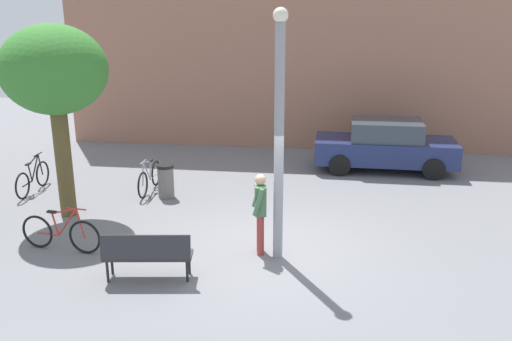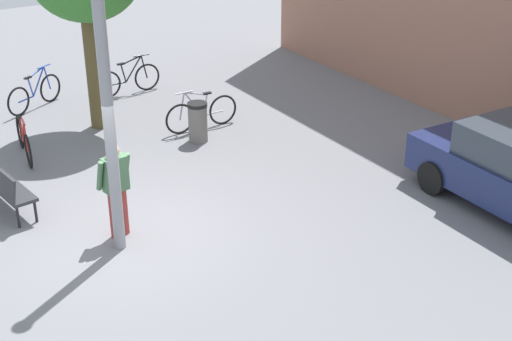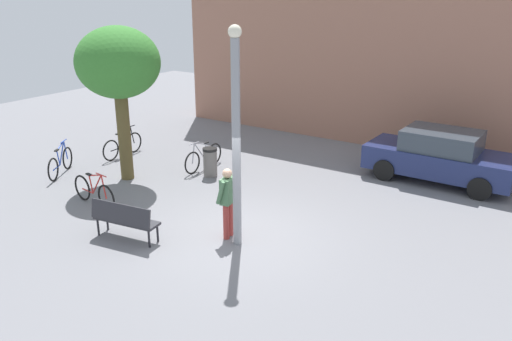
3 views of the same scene
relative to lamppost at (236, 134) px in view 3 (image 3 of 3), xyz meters
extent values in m
plane|color=slate|center=(-0.22, 0.32, -2.55)|extent=(36.00, 36.00, 0.00)
cube|color=#9E6B56|center=(-0.22, 9.87, 1.15)|extent=(16.56, 2.00, 7.42)
cylinder|color=gray|center=(0.00, 0.00, -0.29)|extent=(0.19, 0.19, 4.53)
sphere|color=#F2EACC|center=(0.00, 0.00, 2.10)|extent=(0.28, 0.28, 0.28)
cylinder|color=#9E3833|center=(-0.35, 0.06, -2.13)|extent=(0.14, 0.14, 0.85)
cylinder|color=#9E3833|center=(-0.39, 0.25, -2.13)|extent=(0.14, 0.14, 0.85)
cube|color=#47704C|center=(-0.37, 0.16, -1.40)|extent=(0.29, 0.43, 0.60)
sphere|color=tan|center=(-0.37, 0.16, -0.99)|extent=(0.22, 0.22, 0.22)
cylinder|color=#47704C|center=(-0.38, -0.10, -1.37)|extent=(0.24, 0.13, 0.55)
cylinder|color=#47704C|center=(-0.46, 0.39, -1.37)|extent=(0.24, 0.13, 0.55)
cube|color=#2D2D33|center=(-2.26, -1.18, -2.10)|extent=(1.65, 0.66, 0.06)
cube|color=#2D2D33|center=(-2.23, -1.36, -1.85)|extent=(1.60, 0.35, 0.44)
cylinder|color=black|center=(-2.99, -1.12, -2.34)|extent=(0.05, 0.05, 0.42)
cylinder|color=black|center=(-1.57, -0.92, -2.34)|extent=(0.05, 0.05, 0.42)
cylinder|color=black|center=(-2.95, -1.43, -2.34)|extent=(0.05, 0.05, 0.42)
cylinder|color=black|center=(-1.52, -1.23, -2.34)|extent=(0.05, 0.05, 0.42)
cylinder|color=brown|center=(-5.22, 1.66, -1.24)|extent=(0.38, 0.38, 2.63)
ellipsoid|color=#377D2E|center=(-5.22, 1.66, 0.91)|extent=(2.38, 2.38, 2.02)
torus|color=black|center=(-7.43, 1.24, -2.20)|extent=(0.40, 0.64, 0.71)
torus|color=black|center=(-6.88, 0.30, -2.20)|extent=(0.40, 0.64, 0.71)
cylinder|color=blue|center=(-7.25, 0.93, -1.91)|extent=(0.28, 0.45, 0.64)
cylinder|color=blue|center=(-7.22, 0.89, -1.68)|extent=(0.32, 0.52, 0.18)
cylinder|color=blue|center=(-7.10, 0.68, -1.99)|extent=(0.10, 0.13, 0.48)
cylinder|color=blue|center=(-7.00, 0.51, -2.22)|extent=(0.28, 0.45, 0.04)
cylinder|color=blue|center=(-7.40, 1.19, -1.91)|extent=(0.11, 0.16, 0.63)
cube|color=black|center=(-7.08, 0.64, -1.72)|extent=(0.17, 0.21, 0.04)
cylinder|color=blue|center=(-7.37, 1.13, -1.60)|extent=(0.25, 0.39, 0.03)
torus|color=black|center=(-3.83, 3.04, -2.20)|extent=(0.05, 0.71, 0.71)
torus|color=black|center=(-3.83, 4.14, -2.20)|extent=(0.05, 0.71, 0.71)
cylinder|color=#ADADB7|center=(-3.83, 3.40, -1.91)|extent=(0.04, 0.50, 0.64)
cylinder|color=#ADADB7|center=(-3.83, 3.45, -1.68)|extent=(0.04, 0.58, 0.18)
cylinder|color=#ADADB7|center=(-3.83, 3.69, -1.99)|extent=(0.04, 0.14, 0.48)
cylinder|color=#ADADB7|center=(-3.83, 3.89, -2.22)|extent=(0.04, 0.50, 0.04)
cylinder|color=#ADADB7|center=(-3.83, 3.10, -1.91)|extent=(0.04, 0.17, 0.63)
cube|color=black|center=(-3.83, 3.74, -1.72)|extent=(0.08, 0.20, 0.04)
cylinder|color=#ADADB7|center=(-3.83, 3.17, -1.60)|extent=(0.03, 0.44, 0.03)
torus|color=black|center=(-3.87, -0.35, -2.20)|extent=(0.71, 0.14, 0.71)
torus|color=black|center=(-4.96, -0.21, -2.20)|extent=(0.71, 0.14, 0.71)
cylinder|color=red|center=(-4.23, -0.30, -1.91)|extent=(0.50, 0.10, 0.64)
cylinder|color=red|center=(-4.28, -0.30, -1.68)|extent=(0.58, 0.11, 0.18)
cylinder|color=red|center=(-4.51, -0.27, -1.99)|extent=(0.14, 0.05, 0.48)
cylinder|color=red|center=(-4.71, -0.24, -2.22)|extent=(0.50, 0.10, 0.04)
cylinder|color=red|center=(-3.93, -0.34, -1.91)|extent=(0.17, 0.06, 0.63)
cube|color=black|center=(-4.56, -0.26, -1.72)|extent=(0.21, 0.10, 0.04)
cylinder|color=red|center=(-4.00, -0.33, -1.60)|extent=(0.44, 0.09, 0.03)
torus|color=black|center=(-6.96, 3.65, -2.20)|extent=(0.08, 0.71, 0.71)
torus|color=black|center=(-6.91, 2.56, -2.20)|extent=(0.08, 0.71, 0.71)
cylinder|color=black|center=(-6.94, 3.29, -1.91)|extent=(0.06, 0.50, 0.64)
cylinder|color=black|center=(-6.94, 3.24, -1.68)|extent=(0.06, 0.58, 0.18)
cylinder|color=black|center=(-6.93, 3.01, -1.99)|extent=(0.04, 0.14, 0.48)
cylinder|color=black|center=(-6.92, 2.81, -2.22)|extent=(0.06, 0.50, 0.04)
cylinder|color=black|center=(-6.95, 3.59, -1.91)|extent=(0.04, 0.17, 0.63)
cube|color=black|center=(-6.93, 2.96, -1.72)|extent=(0.09, 0.20, 0.04)
cylinder|color=black|center=(-6.95, 3.53, -1.60)|extent=(0.05, 0.44, 0.03)
cube|color=navy|center=(2.66, 6.53, -1.93)|extent=(4.23, 1.77, 0.70)
cube|color=#333D47|center=(2.66, 6.53, -1.30)|extent=(2.13, 1.60, 0.60)
cylinder|color=black|center=(4.02, 7.31, -2.23)|extent=(0.64, 0.23, 0.64)
cylinder|color=black|center=(4.00, 5.71, -2.23)|extent=(0.64, 0.23, 0.64)
cylinder|color=black|center=(1.32, 7.36, -2.23)|extent=(0.64, 0.23, 0.64)
cylinder|color=black|center=(1.30, 5.76, -2.23)|extent=(0.64, 0.23, 0.64)
cylinder|color=#66605B|center=(-3.25, 3.18, -2.15)|extent=(0.42, 0.42, 0.81)
cylinder|color=black|center=(-3.25, 3.18, -1.71)|extent=(0.44, 0.44, 0.08)
camera|label=1|loc=(0.88, -9.73, 2.17)|focal=37.58mm
camera|label=2|loc=(9.98, -3.60, 3.80)|focal=51.40mm
camera|label=3|loc=(6.22, -8.72, 2.97)|focal=37.06mm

